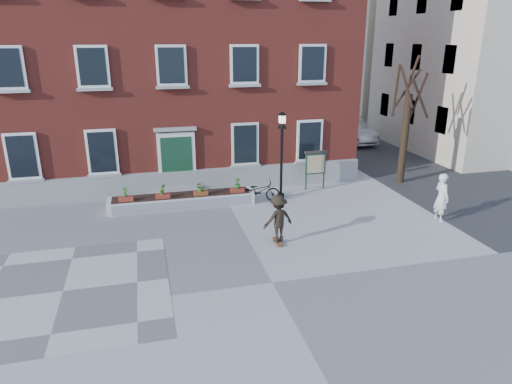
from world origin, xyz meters
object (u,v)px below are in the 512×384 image
object	(u,v)px
bicycle	(259,191)
skateboarder	(278,219)
bystander	(441,197)
lamp_post	(282,143)
notice_board	(316,164)
parked_car	(351,131)

from	to	relation	value
bicycle	skateboarder	distance (m)	4.41
bystander	lamp_post	xyz separation A→B (m)	(-5.32, 4.14, 1.56)
bystander	notice_board	xyz separation A→B (m)	(-3.36, 4.98, 0.28)
parked_car	bicycle	bearing A→B (deg)	-134.61
parked_car	skateboarder	xyz separation A→B (m)	(-9.65, -14.56, 0.12)
parked_car	bystander	bearing A→B (deg)	-103.77
bicycle	lamp_post	world-z (taller)	lamp_post
lamp_post	bicycle	bearing A→B (deg)	-168.90
bystander	skateboarder	xyz separation A→B (m)	(-6.83, -0.44, -0.05)
bicycle	notice_board	xyz separation A→B (m)	(3.04, 1.05, 0.77)
lamp_post	bystander	bearing A→B (deg)	-37.90
parked_car	lamp_post	size ratio (longest dim) A/B	1.24
bystander	notice_board	world-z (taller)	bystander
bicycle	bystander	world-z (taller)	bystander
bicycle	parked_car	size ratio (longest dim) A/B	0.38
bystander	lamp_post	world-z (taller)	lamp_post
bicycle	parked_car	bearing A→B (deg)	-30.75
lamp_post	skateboarder	world-z (taller)	lamp_post
parked_car	bystander	world-z (taller)	bystander
notice_board	bicycle	bearing A→B (deg)	-160.97
skateboarder	bystander	bearing A→B (deg)	3.71
parked_car	lamp_post	distance (m)	12.99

